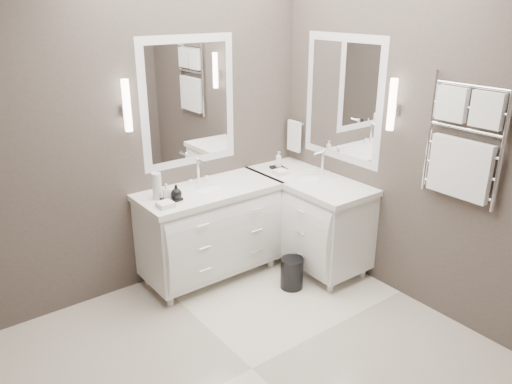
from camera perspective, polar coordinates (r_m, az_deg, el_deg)
floor at (r=3.62m, az=-0.47°, el=-19.59°), size 3.20×3.00×0.01m
wall_back at (r=4.18m, az=-13.03°, el=6.61°), size 3.20×0.01×2.70m
wall_front at (r=2.05m, az=25.97°, el=-10.77°), size 3.20×0.01×2.70m
wall_right at (r=4.05m, az=18.09°, el=5.64°), size 0.01×3.00×2.70m
vanity_back at (r=4.43m, az=-5.31°, el=-3.99°), size 1.24×0.59×0.97m
vanity_right at (r=4.68m, az=5.95°, el=-2.59°), size 0.59×1.24×0.97m
mirror_back at (r=4.32m, az=-7.67°, el=10.14°), size 0.90×0.02×1.10m
mirror_right at (r=4.48m, az=9.86°, el=10.41°), size 0.02×0.90×1.10m
sconce_back at (r=4.01m, az=-14.54°, el=9.43°), size 0.06×0.06×0.40m
sconce_right at (r=4.06m, az=15.28°, el=9.50°), size 0.06×0.06×0.40m
towel_bar_corner at (r=4.93m, az=4.39°, el=6.46°), size 0.03×0.22×0.30m
towel_ladder at (r=3.79m, az=22.57°, el=4.71°), size 0.06×0.58×0.90m
waste_bin at (r=4.40m, az=4.12°, el=-9.23°), size 0.22×0.22×0.28m
amenity_tray_back at (r=4.06m, az=-9.63°, el=-0.83°), size 0.16×0.13×0.02m
amenity_tray_right at (r=4.75m, az=2.58°, el=2.72°), size 0.15×0.18×0.02m
water_bottle at (r=4.09m, az=-11.26°, el=0.67°), size 0.09×0.09×0.22m
soap_bottle_a at (r=4.04m, az=-10.20°, el=0.10°), size 0.07×0.07×0.12m
soap_bottle_b at (r=4.02m, az=-9.11°, el=0.04°), size 0.09×0.09×0.11m
soap_bottle_c at (r=4.72m, az=2.60°, el=3.75°), size 0.07×0.07×0.16m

